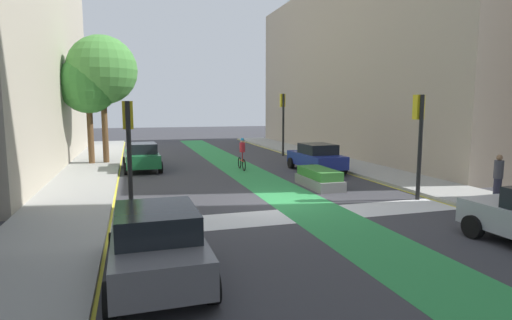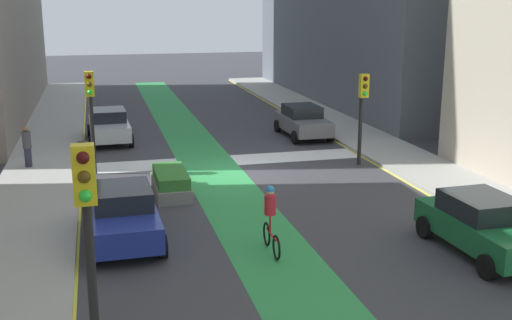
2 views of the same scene
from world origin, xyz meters
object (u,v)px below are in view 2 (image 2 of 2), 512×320
at_px(traffic_signal_near_left, 362,101).
at_px(car_blue_right_far, 123,214).
at_px(traffic_signal_near_right, 91,103).
at_px(traffic_signal_far_right, 88,228).
at_px(car_green_left_far, 483,225).
at_px(car_silver_right_near, 109,125).
at_px(median_planter, 171,183).
at_px(car_grey_left_near, 303,121).
at_px(cyclist_in_lane, 271,218).
at_px(pedestrian_sidewalk_right_a, 27,146).

height_order(traffic_signal_near_left, car_blue_right_far, traffic_signal_near_left).
distance_m(traffic_signal_near_right, car_blue_right_far, 7.88).
height_order(traffic_signal_near_right, traffic_signal_far_right, traffic_signal_far_right).
xyz_separation_m(car_green_left_far, car_silver_right_near, (9.44, -16.92, 0.00)).
bearing_deg(median_planter, car_grey_left_near, -132.85).
xyz_separation_m(traffic_signal_far_right, car_blue_right_far, (-0.79, -7.61, -2.38)).
xyz_separation_m(traffic_signal_far_right, cyclist_in_lane, (-4.64, -5.84, -2.21)).
height_order(traffic_signal_near_right, traffic_signal_near_left, traffic_signal_near_right).
height_order(car_grey_left_near, median_planter, car_grey_left_near).
xyz_separation_m(car_green_left_far, cyclist_in_lane, (5.55, -1.49, 0.17)).
distance_m(traffic_signal_near_left, car_silver_right_near, 12.52).
bearing_deg(median_planter, car_silver_right_near, -78.66).
bearing_deg(pedestrian_sidewalk_right_a, car_grey_left_near, -164.51).
bearing_deg(car_silver_right_near, traffic_signal_near_left, 144.15).
xyz_separation_m(traffic_signal_near_right, traffic_signal_near_left, (-10.77, 1.15, -0.18)).
bearing_deg(car_green_left_far, pedestrian_sidewalk_right_a, -43.66).
bearing_deg(car_blue_right_far, median_planter, -113.32).
height_order(traffic_signal_far_right, median_planter, traffic_signal_far_right).
relative_size(traffic_signal_near_right, car_silver_right_near, 0.96).
xyz_separation_m(traffic_signal_far_right, median_planter, (-2.63, -11.88, -2.78)).
xyz_separation_m(traffic_signal_near_left, pedestrian_sidewalk_right_a, (13.37, -2.52, -1.68)).
xyz_separation_m(traffic_signal_near_right, median_planter, (-2.62, 3.29, -2.46)).
bearing_deg(car_blue_right_far, cyclist_in_lane, 155.30).
xyz_separation_m(traffic_signal_near_left, median_planter, (8.15, 2.14, -2.28)).
distance_m(traffic_signal_near_left, car_blue_right_far, 12.02).
bearing_deg(traffic_signal_far_right, car_silver_right_near, -92.02).
distance_m(car_grey_left_near, car_silver_right_near, 9.58).
bearing_deg(median_planter, traffic_signal_far_right, 77.50).
height_order(traffic_signal_near_right, car_blue_right_far, traffic_signal_near_right).
distance_m(car_grey_left_near, pedestrian_sidewalk_right_a, 13.32).
bearing_deg(median_planter, traffic_signal_near_right, -51.45).
height_order(car_silver_right_near, pedestrian_sidewalk_right_a, pedestrian_sidewalk_right_a).
bearing_deg(cyclist_in_lane, car_blue_right_far, -24.70).
height_order(car_grey_left_near, pedestrian_sidewalk_right_a, pedestrian_sidewalk_right_a).
bearing_deg(traffic_signal_near_left, car_grey_left_near, -85.05).
relative_size(traffic_signal_far_right, car_green_left_far, 1.07).
xyz_separation_m(car_silver_right_near, median_planter, (-1.88, 9.39, -0.40)).
xyz_separation_m(car_green_left_far, car_blue_right_far, (9.40, -3.26, 0.00)).
xyz_separation_m(car_blue_right_far, median_planter, (-1.84, -4.27, -0.40)).
relative_size(car_green_left_far, median_planter, 1.47).
height_order(car_green_left_far, car_silver_right_near, same).
bearing_deg(traffic_signal_far_right, traffic_signal_near_right, -90.04).
distance_m(car_green_left_far, pedestrian_sidewalk_right_a, 17.66).
bearing_deg(car_green_left_far, traffic_signal_near_right, -46.75).
bearing_deg(cyclist_in_lane, traffic_signal_far_right, 51.51).
bearing_deg(cyclist_in_lane, car_green_left_far, 164.95).
bearing_deg(car_green_left_far, traffic_signal_near_left, -93.50).
height_order(traffic_signal_near_left, car_silver_right_near, traffic_signal_near_left).
bearing_deg(car_green_left_far, car_blue_right_far, -19.14).
xyz_separation_m(traffic_signal_near_right, traffic_signal_far_right, (0.01, 15.17, 0.31)).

